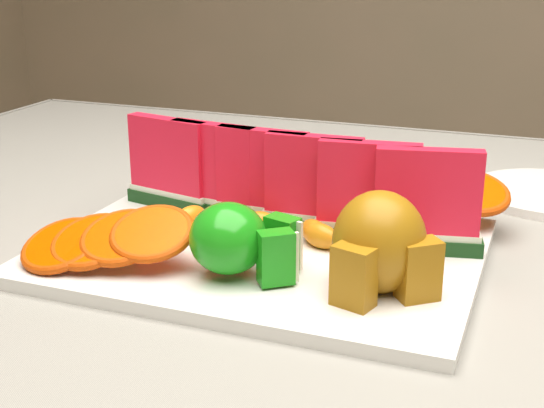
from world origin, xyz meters
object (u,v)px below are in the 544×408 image
Objects in this scene: platter at (263,251)px; pear_cluster at (380,246)px; apple_cluster at (237,240)px; fork at (329,158)px.

platter is 4.18× the size of pear_cluster.
platter is 3.89× the size of apple_cluster.
pear_cluster is (0.12, -0.06, 0.04)m from platter.
pear_cluster is at bearing -24.47° from platter.
fork is at bearing 96.75° from platter.
apple_cluster is at bearing -83.71° from fork.
platter is 2.15× the size of fork.
pear_cluster reaches higher than apple_cluster.
pear_cluster is at bearing -67.99° from fork.
fork is at bearing 96.29° from apple_cluster.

